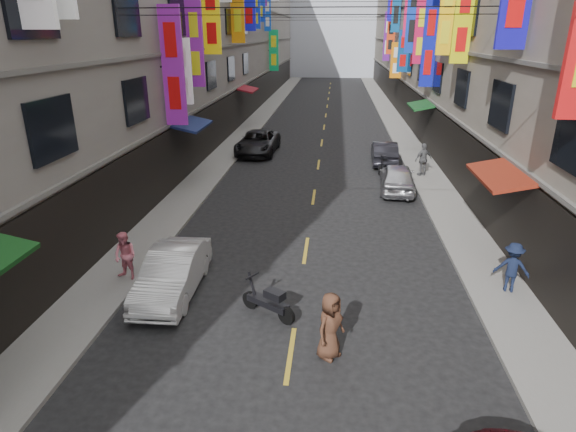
% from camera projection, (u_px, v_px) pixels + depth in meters
% --- Properties ---
extents(sidewalk_left, '(2.00, 90.00, 0.12)m').
position_uv_depth(sidewalk_left, '(252.00, 125.00, 40.08)').
color(sidewalk_left, slate).
rests_on(sidewalk_left, ground).
extents(sidewalk_right, '(2.00, 90.00, 0.12)m').
position_uv_depth(sidewalk_right, '(398.00, 128.00, 38.99)').
color(sidewalk_right, slate).
rests_on(sidewalk_right, ground).
extents(building_row_left, '(10.14, 90.00, 19.00)m').
position_uv_depth(building_row_left, '(173.00, 2.00, 37.25)').
color(building_row_left, gray).
rests_on(building_row_left, ground).
extents(building_row_right, '(10.14, 90.00, 19.00)m').
position_uv_depth(building_row_right, '(492.00, 0.00, 35.07)').
color(building_row_right, gray).
rests_on(building_row_right, ground).
extents(haze_block, '(18.00, 8.00, 22.00)m').
position_uv_depth(haze_block, '(334.00, 9.00, 82.08)').
color(haze_block, silver).
rests_on(haze_block, ground).
extents(shop_signage, '(14.00, 55.00, 12.45)m').
position_uv_depth(shop_signage, '(328.00, 2.00, 29.73)').
color(shop_signage, '#0F1FB6').
rests_on(shop_signage, ground).
extents(street_awnings, '(13.99, 35.20, 0.41)m').
position_uv_depth(street_awnings, '(291.00, 126.00, 23.73)').
color(street_awnings, '#134717').
rests_on(street_awnings, ground).
extents(overhead_cables, '(14.00, 38.04, 1.24)m').
position_uv_depth(overhead_cables, '(322.00, 2.00, 25.26)').
color(overhead_cables, black).
rests_on(overhead_cables, ground).
extents(lane_markings, '(0.12, 80.20, 0.01)m').
position_uv_depth(lane_markings, '(323.00, 134.00, 36.77)').
color(lane_markings, gold).
rests_on(lane_markings, ground).
extents(scooter_crossing, '(1.58, 1.07, 1.14)m').
position_uv_depth(scooter_crossing, '(269.00, 302.00, 13.12)').
color(scooter_crossing, black).
rests_on(scooter_crossing, ground).
extents(scooter_far_right, '(0.79, 1.73, 1.14)m').
position_uv_depth(scooter_far_right, '(384.00, 164.00, 26.77)').
color(scooter_far_right, black).
rests_on(scooter_far_right, ground).
extents(car_left_mid, '(1.49, 4.09, 1.34)m').
position_uv_depth(car_left_mid, '(173.00, 273.00, 14.22)').
color(car_left_mid, white).
rests_on(car_left_mid, ground).
extents(car_left_far, '(2.50, 5.14, 1.41)m').
position_uv_depth(car_left_far, '(258.00, 142.00, 30.82)').
color(car_left_far, black).
rests_on(car_left_far, ground).
extents(car_right_mid, '(1.92, 4.17, 1.39)m').
position_uv_depth(car_right_mid, '(397.00, 178.00, 23.43)').
color(car_right_mid, silver).
rests_on(car_right_mid, ground).
extents(car_right_far, '(1.50, 4.05, 1.32)m').
position_uv_depth(car_right_far, '(384.00, 152.00, 28.45)').
color(car_right_far, '#24232A').
rests_on(car_right_far, ground).
extents(pedestrian_lfar, '(0.87, 0.71, 1.53)m').
position_uv_depth(pedestrian_lfar, '(125.00, 256.00, 14.78)').
color(pedestrian_lfar, pink).
rests_on(pedestrian_lfar, sidewalk_left).
extents(pedestrian_rnear, '(1.09, 0.76, 1.53)m').
position_uv_depth(pedestrian_rnear, '(512.00, 267.00, 14.07)').
color(pedestrian_rnear, '#131B34').
rests_on(pedestrian_rnear, sidewalk_right).
extents(pedestrian_rfar, '(1.17, 0.99, 1.74)m').
position_uv_depth(pedestrian_rfar, '(423.00, 159.00, 25.54)').
color(pedestrian_rfar, '#5A5A5D').
rests_on(pedestrian_rfar, sidewalk_right).
extents(pedestrian_crossing, '(0.96, 1.00, 1.70)m').
position_uv_depth(pedestrian_crossing, '(330.00, 326.00, 11.33)').
color(pedestrian_crossing, '#4E2E1F').
rests_on(pedestrian_crossing, ground).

